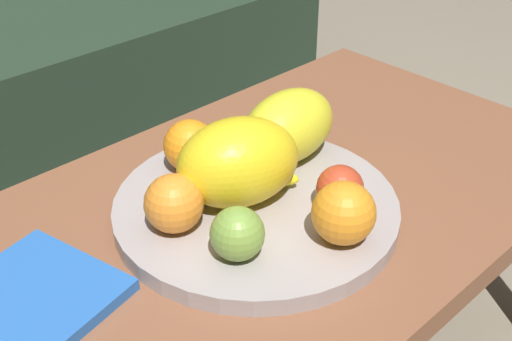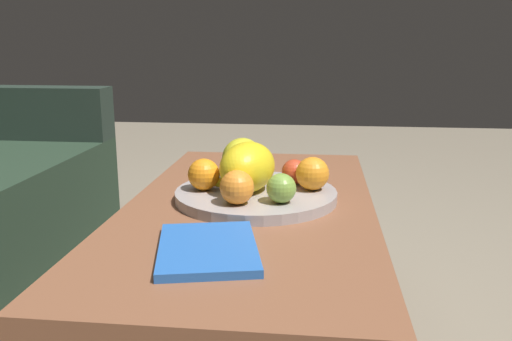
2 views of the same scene
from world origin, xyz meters
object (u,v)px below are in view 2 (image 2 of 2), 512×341
object	(u,v)px
apple_front	(281,188)
magazine	(208,249)
melon_smaller_beside	(247,167)
apple_left	(294,172)
banana_bunch	(243,176)
orange_left	(237,187)
melon_large_front	(242,158)
fruit_bowl	(256,195)
coffee_table	(250,221)
orange_right	(204,174)
orange_front	(312,174)

from	to	relation	value
apple_front	magazine	world-z (taller)	apple_front
melon_smaller_beside	magazine	distance (m)	0.34
apple_left	magazine	world-z (taller)	apple_left
banana_bunch	orange_left	bearing A→B (deg)	-177.23
orange_left	melon_large_front	bearing A→B (deg)	5.08
fruit_bowl	melon_smaller_beside	xyz separation A→B (m)	(-0.01, 0.02, 0.07)
coffee_table	orange_left	distance (m)	0.14
melon_large_front	banana_bunch	distance (m)	0.10
orange_left	magazine	size ratio (longest dim) A/B	0.31
apple_front	melon_large_front	bearing A→B (deg)	29.10
melon_smaller_beside	banana_bunch	bearing A→B (deg)	25.62
magazine	fruit_bowl	bearing A→B (deg)	-20.86
apple_left	melon_large_front	bearing A→B (deg)	71.67
apple_front	apple_left	distance (m)	0.17
magazine	coffee_table	bearing A→B (deg)	-19.57
melon_large_front	banana_bunch	size ratio (longest dim) A/B	1.04
melon_large_front	orange_right	distance (m)	0.15
magazine	apple_front	bearing A→B (deg)	-38.06
orange_front	apple_left	size ratio (longest dim) A/B	1.27
coffee_table	melon_large_front	distance (m)	0.19
coffee_table	orange_front	size ratio (longest dim) A/B	14.38
orange_left	apple_left	world-z (taller)	orange_left
orange_left	apple_front	bearing A→B (deg)	-78.28
fruit_bowl	apple_left	size ratio (longest dim) A/B	6.14
orange_front	coffee_table	bearing A→B (deg)	107.79
orange_front	melon_smaller_beside	bearing A→B (deg)	102.60
melon_large_front	magazine	bearing A→B (deg)	179.99
coffee_table	melon_smaller_beside	size ratio (longest dim) A/B	6.93
coffee_table	melon_smaller_beside	distance (m)	0.13
melon_large_front	banana_bunch	xyz separation A→B (m)	(-0.10, -0.01, -0.02)
melon_large_front	melon_smaller_beside	distance (m)	0.13
apple_front	fruit_bowl	bearing A→B (deg)	35.08
coffee_table	apple_left	size ratio (longest dim) A/B	18.26
orange_front	magazine	size ratio (longest dim) A/B	0.33
orange_right	banana_bunch	world-z (taller)	orange_right
orange_front	apple_front	bearing A→B (deg)	149.87
banana_bunch	fruit_bowl	bearing A→B (deg)	-119.54
melon_large_front	melon_smaller_beside	size ratio (longest dim) A/B	0.99
apple_left	banana_bunch	size ratio (longest dim) A/B	0.40
orange_left	apple_left	distance (m)	0.22
melon_smaller_beside	orange_left	size ratio (longest dim) A/B	2.19
orange_right	coffee_table	bearing A→B (deg)	-98.09
melon_large_front	melon_smaller_beside	bearing A→B (deg)	-166.63
orange_right	apple_left	distance (m)	0.23
coffee_table	banana_bunch	xyz separation A→B (m)	(0.05, 0.02, 0.10)
banana_bunch	magazine	bearing A→B (deg)	177.80
fruit_bowl	orange_front	xyz separation A→B (m)	(0.02, -0.14, 0.05)
orange_right	apple_front	xyz separation A→B (m)	(-0.09, -0.20, -0.01)
melon_smaller_beside	orange_left	bearing A→B (deg)	174.31
fruit_bowl	apple_left	distance (m)	0.12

